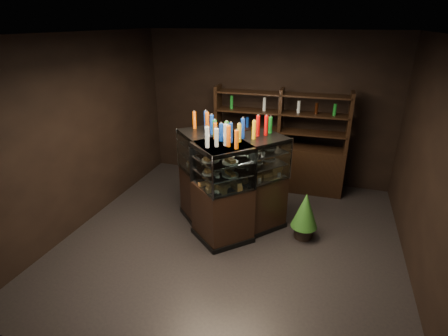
% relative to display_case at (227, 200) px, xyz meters
% --- Properties ---
extents(ground, '(5.00, 5.00, 0.00)m').
position_rel_display_case_xyz_m(ground, '(0.17, -0.28, -0.51)').
color(ground, black).
rests_on(ground, ground).
extents(room_shell, '(5.02, 5.02, 3.01)m').
position_rel_display_case_xyz_m(room_shell, '(0.17, -0.28, 1.43)').
color(room_shell, black).
rests_on(room_shell, ground).
extents(display_case, '(1.90, 1.54, 1.54)m').
position_rel_display_case_xyz_m(display_case, '(0.00, 0.00, 0.00)').
color(display_case, black).
rests_on(display_case, ground).
extents(food_display, '(1.44, 1.08, 0.47)m').
position_rel_display_case_xyz_m(food_display, '(0.00, -0.00, 0.65)').
color(food_display, '#D5914C').
rests_on(food_display, display_case).
extents(bottles_top, '(1.26, 0.94, 0.30)m').
position_rel_display_case_xyz_m(bottles_top, '(-0.00, 0.00, 1.16)').
color(bottles_top, '#B20C0A').
rests_on(bottles_top, display_case).
extents(potted_conifer, '(0.41, 0.41, 0.87)m').
position_rel_display_case_xyz_m(potted_conifer, '(1.22, 0.09, -0.02)').
color(potted_conifer, black).
rests_on(potted_conifer, ground).
extents(back_shelving, '(2.54, 0.49, 2.00)m').
position_rel_display_case_xyz_m(back_shelving, '(0.51, 1.77, 0.09)').
color(back_shelving, black).
rests_on(back_shelving, ground).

